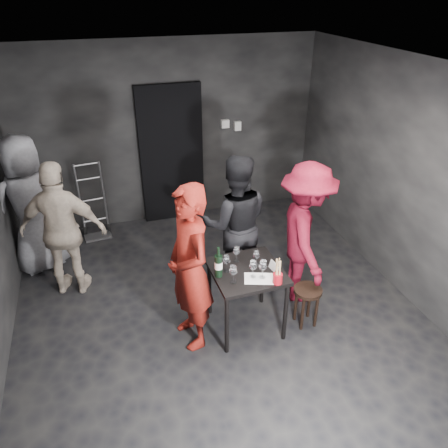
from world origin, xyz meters
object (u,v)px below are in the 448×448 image
object	(u,v)px
stool	(307,297)
wine_bottle	(218,265)
man_maroon	(306,226)
breadstick_cup	(278,272)
hand_truck	(96,222)
tasting_table	(247,277)
bystander_grey	(27,192)
bystander_cream	(62,223)
woman_black	(235,215)
server_red	(189,254)

from	to	relation	value
stool	wine_bottle	xyz separation A→B (m)	(-0.96, 0.16, 0.52)
man_maroon	breadstick_cup	world-z (taller)	man_maroon
hand_truck	tasting_table	world-z (taller)	hand_truck
stool	bystander_grey	distance (m)	3.58
bystander_grey	hand_truck	bearing A→B (deg)	-164.46
bystander_cream	bystander_grey	world-z (taller)	bystander_grey
wine_bottle	bystander_grey	bearing A→B (deg)	134.63
bystander_cream	tasting_table	bearing A→B (deg)	162.58
stool	woman_black	bearing A→B (deg)	118.56
bystander_cream	wine_bottle	distance (m)	1.95
bystander_grey	wine_bottle	xyz separation A→B (m)	(1.88, -1.90, -0.21)
wine_bottle	hand_truck	bearing A→B (deg)	114.54
server_red	woman_black	world-z (taller)	server_red
stool	bystander_grey	bearing A→B (deg)	144.04
woman_black	bystander_grey	distance (m)	2.57
bystander_grey	server_red	bearing A→B (deg)	104.57
server_red	hand_truck	bearing A→B (deg)	-171.35
server_red	woman_black	bearing A→B (deg)	126.82
woman_black	bystander_cream	xyz separation A→B (m)	(-1.94, 0.46, -0.03)
wine_bottle	stool	bearing A→B (deg)	-9.21
wine_bottle	breadstick_cup	xyz separation A→B (m)	(0.52, -0.29, 0.00)
woman_black	man_maroon	world-z (taller)	woman_black
hand_truck	man_maroon	xyz separation A→B (m)	(2.27, -2.20, 0.76)
hand_truck	tasting_table	xyz separation A→B (m)	(1.46, -2.51, 0.44)
breadstick_cup	hand_truck	bearing A→B (deg)	120.76
server_red	wine_bottle	bearing A→B (deg)	79.81
tasting_table	woman_black	bearing A→B (deg)	80.35
tasting_table	stool	distance (m)	0.73
bystander_cream	breadstick_cup	world-z (taller)	bystander_cream
hand_truck	wine_bottle	bearing A→B (deg)	-72.06
tasting_table	wine_bottle	xyz separation A→B (m)	(-0.31, -0.01, 0.23)
tasting_table	breadstick_cup	size ratio (longest dim) A/B	2.52
server_red	bystander_grey	distance (m)	2.47
tasting_table	stool	size ratio (longest dim) A/B	1.60
man_maroon	bystander_grey	world-z (taller)	bystander_grey
man_maroon	wine_bottle	bearing A→B (deg)	119.20
tasting_table	server_red	world-z (taller)	server_red
breadstick_cup	bystander_cream	bearing A→B (deg)	142.72
man_maroon	bystander_cream	bearing A→B (deg)	83.64
bystander_cream	breadstick_cup	bearing A→B (deg)	159.74
bystander_cream	bystander_grey	xyz separation A→B (m)	(-0.38, 0.65, 0.15)
server_red	bystander_cream	world-z (taller)	server_red
hand_truck	stool	distance (m)	3.41
woman_black	breadstick_cup	distance (m)	1.08
man_maroon	bystander_grey	bearing A→B (deg)	75.32
man_maroon	woman_black	bearing A→B (deg)	68.64
wine_bottle	woman_black	bearing A→B (deg)	60.73
hand_truck	wine_bottle	size ratio (longest dim) A/B	3.37
tasting_table	man_maroon	distance (m)	0.93
hand_truck	bystander_cream	world-z (taller)	bystander_cream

